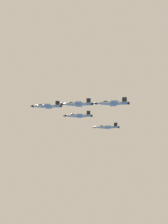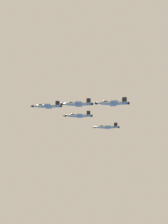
{
  "view_description": "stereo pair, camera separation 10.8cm",
  "coord_description": "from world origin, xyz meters",
  "px_view_note": "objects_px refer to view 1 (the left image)",
  "views": [
    {
      "loc": [
        -12.21,
        -226.71,
        123.2
      ],
      "look_at": [
        34.54,
        -12.52,
        174.72
      ],
      "focal_mm": 63.62,
      "sensor_mm": 36.0,
      "label": 1
    },
    {
      "loc": [
        -12.1,
        -226.73,
        123.2
      ],
      "look_at": [
        34.54,
        -12.52,
        174.72
      ],
      "focal_mm": 63.62,
      "sensor_mm": 36.0,
      "label": 2
    }
  ],
  "objects_px": {
    "jet_lead": "(47,106)",
    "jet_left_wingman": "(77,104)",
    "jet_right_outer": "(107,127)",
    "jet_right_wingman": "(78,116)",
    "jet_left_outer": "(112,103)"
  },
  "relations": [
    {
      "from": "jet_lead",
      "to": "jet_right_outer",
      "type": "bearing_deg",
      "value": -139.79
    },
    {
      "from": "jet_left_wingman",
      "to": "jet_right_wingman",
      "type": "relative_size",
      "value": 1.0
    },
    {
      "from": "jet_right_wingman",
      "to": "jet_left_outer",
      "type": "relative_size",
      "value": 1.02
    },
    {
      "from": "jet_left_outer",
      "to": "jet_right_outer",
      "type": "xyz_separation_m",
      "value": [
        13.44,
        58.88,
        -0.25
      ]
    },
    {
      "from": "jet_lead",
      "to": "jet_right_wingman",
      "type": "xyz_separation_m",
      "value": [
        20.68,
        10.77,
        -2.25
      ]
    },
    {
      "from": "jet_left_wingman",
      "to": "jet_left_outer",
      "type": "xyz_separation_m",
      "value": [
        13.96,
        -18.67,
        -3.51
      ]
    },
    {
      "from": "jet_lead",
      "to": "jet_left_wingman",
      "type": "xyz_separation_m",
      "value": [
        13.96,
        -18.67,
        -2.65
      ]
    },
    {
      "from": "jet_right_wingman",
      "to": "jet_left_outer",
      "type": "height_order",
      "value": "jet_right_wingman"
    },
    {
      "from": "jet_lead",
      "to": "jet_left_wingman",
      "type": "relative_size",
      "value": 1.01
    },
    {
      "from": "jet_lead",
      "to": "jet_right_wingman",
      "type": "relative_size",
      "value": 1.01
    },
    {
      "from": "jet_left_wingman",
      "to": "jet_left_outer",
      "type": "bearing_deg",
      "value": 140.63
    },
    {
      "from": "jet_lead",
      "to": "jet_right_wingman",
      "type": "height_order",
      "value": "jet_lead"
    },
    {
      "from": "jet_right_outer",
      "to": "jet_lead",
      "type": "bearing_deg",
      "value": 41.24
    },
    {
      "from": "jet_left_wingman",
      "to": "jet_right_wingman",
      "type": "distance_m",
      "value": 30.2
    },
    {
      "from": "jet_lead",
      "to": "jet_left_wingman",
      "type": "bearing_deg",
      "value": 139.48
    }
  ]
}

